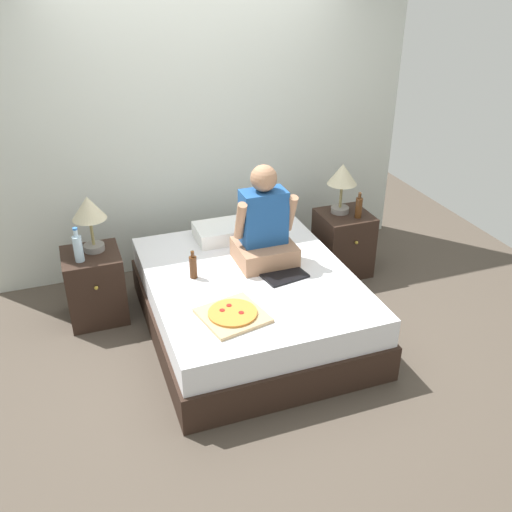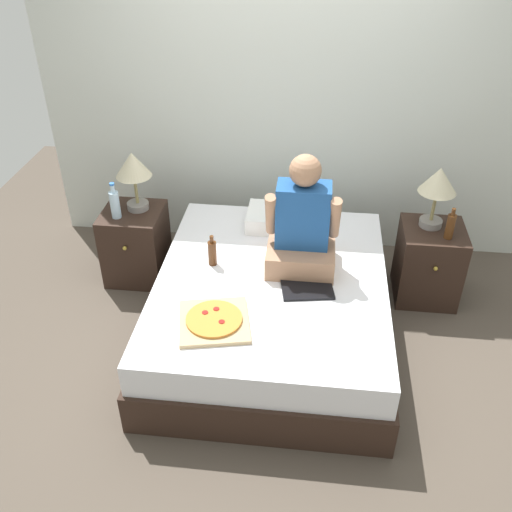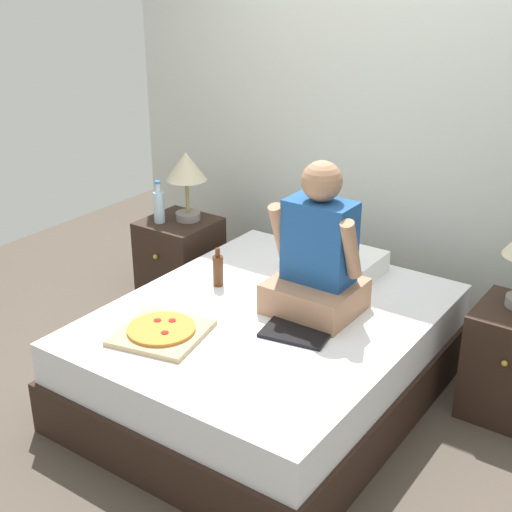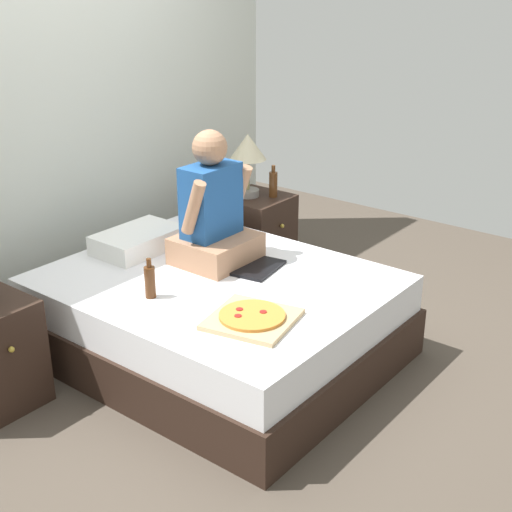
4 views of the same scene
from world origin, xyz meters
name	(u,v)px [view 2 (image 2 of 4)]	position (x,y,z in m)	size (l,w,h in m)	color
ground_plane	(271,334)	(0.00, 0.00, 0.00)	(5.84, 5.84, 0.00)	#4C4238
wall_back	(289,96)	(0.00, 1.29, 1.25)	(3.84, 0.12, 2.50)	silver
bed	(271,307)	(0.00, 0.00, 0.24)	(1.52, 1.87, 0.49)	black
nightstand_left	(136,244)	(-1.10, 0.58, 0.29)	(0.44, 0.47, 0.57)	black
lamp_on_left_nightstand	(133,169)	(-1.06, 0.63, 0.90)	(0.26, 0.26, 0.45)	gray
water_bottle	(115,204)	(-1.18, 0.49, 0.69)	(0.07, 0.07, 0.28)	silver
nightstand_right	(428,263)	(1.10, 0.58, 0.29)	(0.44, 0.47, 0.57)	black
lamp_on_right_nightstand	(438,184)	(1.07, 0.63, 0.90)	(0.26, 0.26, 0.45)	gray
beer_bottle	(450,226)	(1.17, 0.48, 0.67)	(0.06, 0.06, 0.23)	#512D14
pillow	(283,219)	(0.02, 0.65, 0.55)	(0.52, 0.34, 0.12)	white
person_seated	(302,227)	(0.18, 0.17, 0.78)	(0.47, 0.40, 0.78)	#A37556
laptop	(306,281)	(0.22, -0.04, 0.51)	(0.38, 0.46, 0.07)	black
pizza_box	(214,321)	(-0.29, -0.49, 0.51)	(0.48, 0.48, 0.05)	tan
beer_bottle_on_bed	(212,253)	(-0.41, 0.11, 0.58)	(0.06, 0.06, 0.22)	#4C2811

